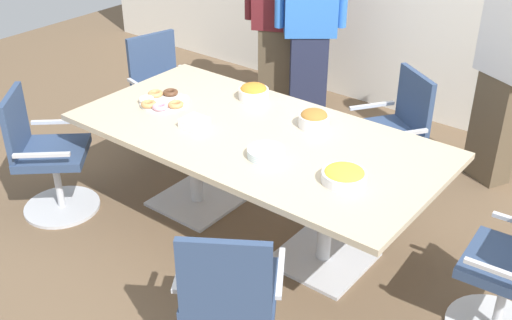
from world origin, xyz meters
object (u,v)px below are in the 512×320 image
object	(u,v)px
snack_bowl_pretzels	(314,119)
donut_platter	(163,101)
office_chair_2	(391,139)
snack_bowl_chips_orange	(254,92)
person_standing_1	(310,25)
napkin_pile	(194,123)
office_chair_0	(230,304)
plate_stack	(266,153)
office_chair_3	(164,96)
office_chair_4	(46,160)
person_standing_2	(508,64)
conference_table	(256,150)
person_standing_0	(278,19)
snack_bowl_chips_yellow	(344,175)

from	to	relation	value
snack_bowl_pretzels	donut_platter	distance (m)	1.08
office_chair_2	snack_bowl_chips_orange	world-z (taller)	office_chair_2
person_standing_1	napkin_pile	xyz separation A→B (m)	(0.29, -1.76, -0.15)
snack_bowl_chips_orange	donut_platter	distance (m)	0.63
office_chair_0	plate_stack	size ratio (longest dim) A/B	4.07
snack_bowl_pretzels	plate_stack	size ratio (longest dim) A/B	0.89
office_chair_0	office_chair_3	size ratio (longest dim) A/B	1.00
office_chair_2	office_chair_4	xyz separation A→B (m)	(-1.75, -1.77, 0.00)
office_chair_3	person_standing_2	xyz separation A→B (m)	(2.43, 1.09, 0.54)
conference_table	office_chair_0	size ratio (longest dim) A/B	2.64
snack_bowl_pretzels	napkin_pile	xyz separation A→B (m)	(-0.61, -0.48, -0.03)
conference_table	napkin_pile	bearing A→B (deg)	-154.32
office_chair_4	snack_bowl_pretzels	world-z (taller)	office_chair_4
person_standing_0	person_standing_1	size ratio (longest dim) A/B	0.98
snack_bowl_chips_orange	napkin_pile	distance (m)	0.58
snack_bowl_chips_yellow	donut_platter	distance (m)	1.54
person_standing_0	snack_bowl_chips_yellow	xyz separation A→B (m)	(1.75, -1.76, -0.12)
person_standing_2	snack_bowl_chips_yellow	size ratio (longest dim) A/B	7.13
donut_platter	office_chair_3	bearing A→B (deg)	136.74
office_chair_2	snack_bowl_chips_yellow	size ratio (longest dim) A/B	3.61
person_standing_1	plate_stack	distance (m)	2.01
office_chair_0	person_standing_0	xyz separation A→B (m)	(-1.64, 2.61, 0.51)
snack_bowl_pretzels	plate_stack	world-z (taller)	snack_bowl_pretzels
person_standing_0	snack_bowl_chips_orange	distance (m)	1.36
snack_bowl_chips_yellow	person_standing_1	bearing A→B (deg)	128.76
office_chair_0	napkin_pile	size ratio (longest dim) A/B	6.19
office_chair_3	office_chair_4	distance (m)	1.29
office_chair_3	snack_bowl_chips_yellow	size ratio (longest dim) A/B	3.61
napkin_pile	donut_platter	bearing A→B (deg)	162.38
conference_table	office_chair_4	world-z (taller)	office_chair_4
office_chair_4	napkin_pile	world-z (taller)	office_chair_4
office_chair_0	snack_bowl_chips_yellow	distance (m)	0.94
person_standing_2	donut_platter	distance (m)	2.47
person_standing_1	person_standing_2	distance (m)	1.64
office_chair_3	person_standing_2	bearing A→B (deg)	128.58
office_chair_0	office_chair_4	world-z (taller)	same
person_standing_1	snack_bowl_chips_orange	world-z (taller)	person_standing_1
plate_stack	napkin_pile	xyz separation A→B (m)	(-0.61, 0.03, 0.00)
office_chair_3	snack_bowl_chips_orange	bearing A→B (deg)	95.54
person_standing_1	person_standing_2	xyz separation A→B (m)	(1.64, 0.09, 0.01)
office_chair_2	snack_bowl_chips_yellow	xyz separation A→B (m)	(0.31, -1.23, 0.39)
snack_bowl_chips_orange	office_chair_2	bearing A→B (deg)	40.14
office_chair_2	office_chair_3	world-z (taller)	same
snack_bowl_chips_orange	plate_stack	bearing A→B (deg)	-46.74
snack_bowl_chips_orange	snack_bowl_pretzels	bearing A→B (deg)	-10.23
plate_stack	conference_table	bearing A→B (deg)	138.67
donut_platter	snack_bowl_chips_yellow	bearing A→B (deg)	-4.59
office_chair_2	person_standing_2	size ratio (longest dim) A/B	0.51
office_chair_0	snack_bowl_chips_orange	world-z (taller)	office_chair_0
snack_bowl_chips_yellow	donut_platter	xyz separation A→B (m)	(-1.54, 0.12, -0.02)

